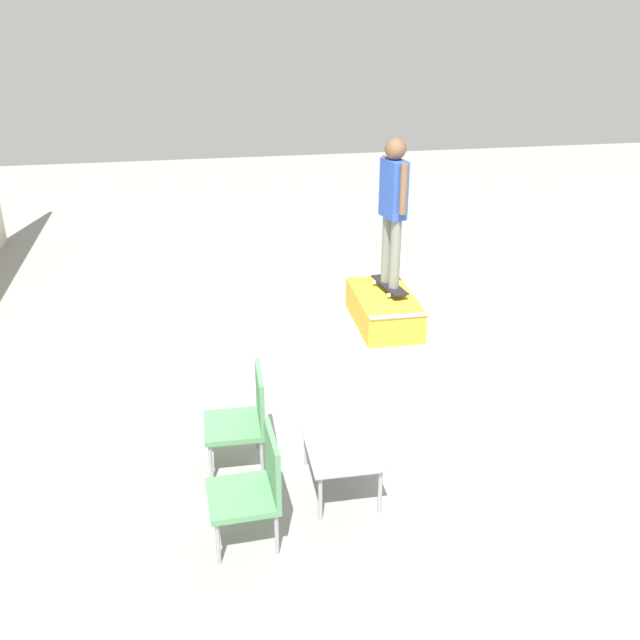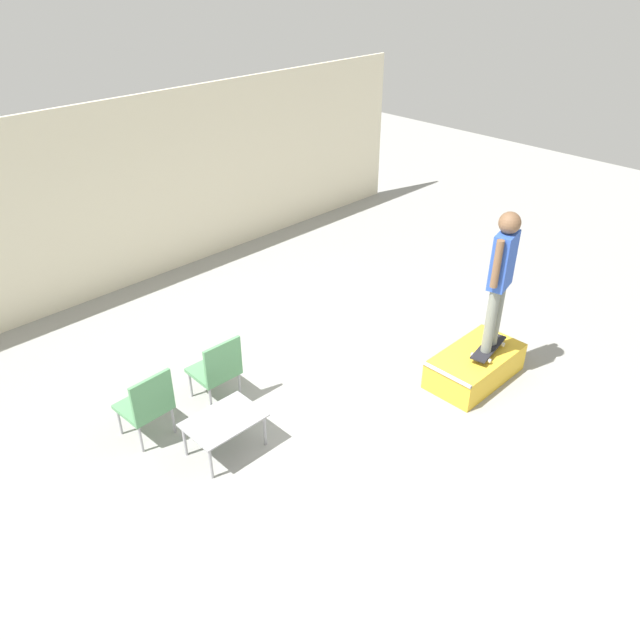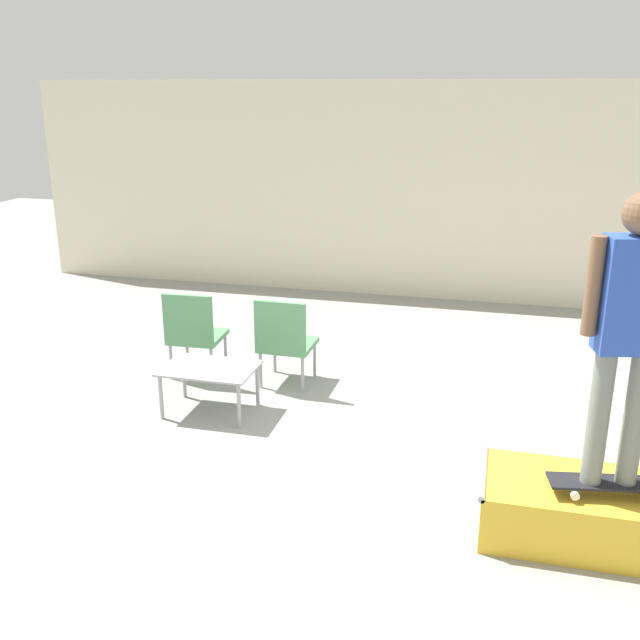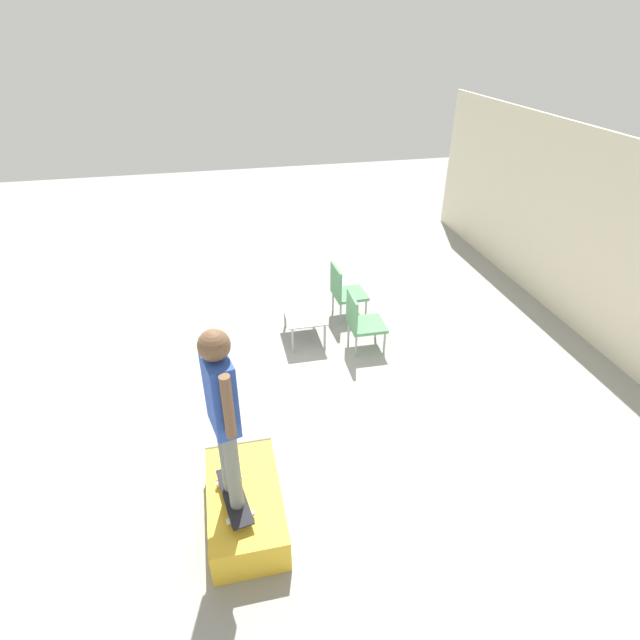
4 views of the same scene
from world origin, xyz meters
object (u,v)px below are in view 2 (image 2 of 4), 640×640
Objects in this scene: patio_chair_right at (217,368)px; patio_chair_left at (147,403)px; skateboard_on_ramp at (488,348)px; coffee_table at (224,423)px; skate_ramp_box at (475,366)px; person_skater at (502,271)px.

patio_chair_left is at bearing 0.90° from patio_chair_right.
skateboard_on_ramp is 0.89× the size of coffee_table.
skate_ramp_box is 3.39m from coffee_table.
patio_chair_right is at bearing 177.11° from patio_chair_left.
patio_chair_left is 0.98m from patio_chair_right.
skate_ramp_box is 4.17m from patio_chair_left.
patio_chair_right is (-2.68, 1.98, 0.30)m from skate_ramp_box.
skateboard_on_ramp reaches higher than coffee_table.
coffee_table is at bearing 145.83° from person_skater.
person_skater is at bearing -21.59° from coffee_table.
person_skater is (-0.00, 0.00, 1.11)m from skateboard_on_ramp.
skate_ramp_box is 0.32m from skateboard_on_ramp.
skate_ramp_box is 1.46× the size of patio_chair_right.
coffee_table is (-3.17, 1.21, 0.19)m from skate_ramp_box.
coffee_table is 0.92× the size of patio_chair_left.
person_skater is (0.11, -0.09, 1.40)m from skate_ramp_box.
patio_chair_left is at bearing 151.61° from skate_ramp_box.
patio_chair_left is at bearing 138.65° from person_skater.
skate_ramp_box is 1.46× the size of patio_chair_left.
patio_chair_left reaches higher than skateboard_on_ramp.
skate_ramp_box is at bearing -20.83° from coffee_table.
coffee_table is 0.92× the size of patio_chair_right.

